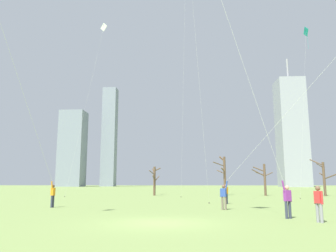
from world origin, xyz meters
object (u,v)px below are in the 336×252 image
at_px(bystander_far_off_by_trees, 226,193).
at_px(bystander_strolling_midfield, 319,202).
at_px(bare_tree_leftmost, 324,177).
at_px(distant_kite_high_overhead_teal, 306,44).
at_px(bare_tree_center, 264,178).
at_px(bare_tree_left_of_center, 224,174).
at_px(kite_flyer_midfield_left_green, 38,147).
at_px(kite_flyer_far_back_orange, 270,141).
at_px(kite_flyer_foreground_right_yellow, 260,118).
at_px(distant_kite_drifting_right_white, 101,41).
at_px(bare_tree_rightmost, 154,179).

height_order(bystander_far_off_by_trees, bystander_strolling_midfield, same).
bearing_deg(bare_tree_leftmost, distant_kite_high_overhead_teal, -115.70).
bearing_deg(bare_tree_center, bare_tree_left_of_center, 167.20).
xyz_separation_m(bare_tree_leftmost, bare_tree_center, (-7.72, 0.70, -0.12)).
relative_size(kite_flyer_midfield_left_green, bare_tree_left_of_center, 3.38).
bearing_deg(kite_flyer_far_back_orange, kite_flyer_foreground_right_yellow, -109.65).
height_order(bystander_far_off_by_trees, bare_tree_leftmost, bare_tree_leftmost).
distance_m(bare_tree_left_of_center, bare_tree_center, 5.43).
relative_size(bare_tree_leftmost, bare_tree_center, 1.16).
bearing_deg(bystander_far_off_by_trees, distant_kite_drifting_right_white, 141.02).
relative_size(bystander_far_off_by_trees, bare_tree_leftmost, 0.32).
relative_size(distant_kite_high_overhead_teal, bare_tree_rightmost, 4.86).
xyz_separation_m(distant_kite_drifting_right_white, bare_tree_left_of_center, (16.42, 7.37, -17.23)).
bearing_deg(kite_flyer_far_back_orange, bystander_far_off_by_trees, 102.51).
bearing_deg(distant_kite_high_overhead_teal, bare_tree_leftmost, 64.30).
bearing_deg(bare_tree_rightmost, bystander_far_off_by_trees, -66.04).
relative_size(bystander_strolling_midfield, bare_tree_rightmost, 0.41).
bearing_deg(bare_tree_left_of_center, bystander_strolling_midfield, -88.44).
height_order(kite_flyer_foreground_right_yellow, bare_tree_center, kite_flyer_foreground_right_yellow).
distance_m(kite_flyer_far_back_orange, bare_tree_rightmost, 27.98).
xyz_separation_m(distant_kite_high_overhead_teal, bare_tree_leftmost, (4.57, 9.50, -14.76)).
distance_m(kite_flyer_foreground_right_yellow, distant_kite_high_overhead_teal, 25.21).
height_order(kite_flyer_far_back_orange, bare_tree_center, kite_flyer_far_back_orange).
xyz_separation_m(distant_kite_high_overhead_teal, bare_tree_rightmost, (-18.20, 10.11, -15.05)).
bearing_deg(kite_flyer_far_back_orange, distant_kite_high_overhead_teal, 62.26).
height_order(kite_flyer_midfield_left_green, kite_flyer_foreground_right_yellow, kite_flyer_midfield_left_green).
bearing_deg(kite_flyer_midfield_left_green, bare_tree_center, 51.15).
relative_size(bystander_far_off_by_trees, bare_tree_center, 0.38).
bearing_deg(bystander_far_off_by_trees, bare_tree_left_of_center, 84.49).
relative_size(kite_flyer_midfield_left_green, bare_tree_rightmost, 4.76).
distance_m(kite_flyer_far_back_orange, bare_tree_left_of_center, 27.45).
xyz_separation_m(bystander_strolling_midfield, distant_kite_high_overhead_teal, (7.54, 20.67, 16.36)).
bearing_deg(bystander_far_off_by_trees, bare_tree_center, 68.39).
bearing_deg(kite_flyer_far_back_orange, bare_tree_center, 78.62).
xyz_separation_m(kite_flyer_foreground_right_yellow, bare_tree_rightmost, (-8.45, 29.85, -2.77)).
relative_size(kite_flyer_midfield_left_green, distant_kite_drifting_right_white, 0.83).
bearing_deg(bare_tree_rightmost, bare_tree_left_of_center, 7.48).
bearing_deg(bare_tree_leftmost, distant_kite_drifting_right_white, -169.45).
xyz_separation_m(bare_tree_leftmost, bare_tree_left_of_center, (-12.99, 1.89, 0.43)).
bearing_deg(kite_flyer_foreground_right_yellow, distant_kite_drifting_right_white, 122.38).
xyz_separation_m(bystander_strolling_midfield, bare_tree_leftmost, (12.11, 30.17, 1.60)).
height_order(distant_kite_drifting_right_white, bare_tree_rightmost, distant_kite_drifting_right_white).
xyz_separation_m(kite_flyer_foreground_right_yellow, distant_kite_drifting_right_white, (-15.07, 23.77, 15.19)).
relative_size(kite_flyer_far_back_orange, bystander_strolling_midfield, 9.63).
bearing_deg(bare_tree_center, bare_tree_leftmost, -5.17).
distance_m(kite_flyer_far_back_orange, distant_kite_drifting_right_white, 30.41).
height_order(kite_flyer_midfield_left_green, bare_tree_left_of_center, kite_flyer_midfield_left_green).
bearing_deg(kite_flyer_far_back_orange, bystander_strolling_midfield, -79.18).
bearing_deg(bare_tree_center, bystander_far_off_by_trees, -111.61).
distance_m(bystander_strolling_midfield, bare_tree_left_of_center, 32.14).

